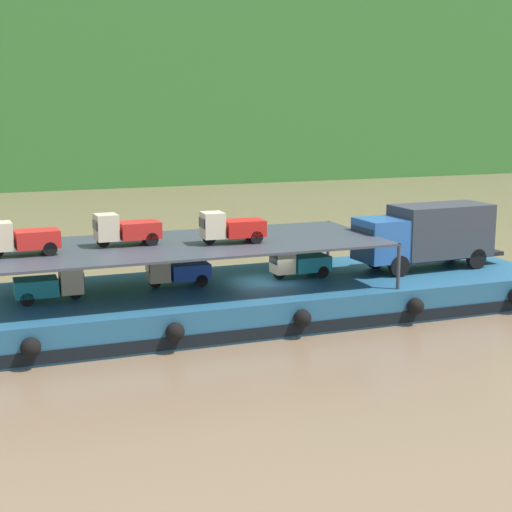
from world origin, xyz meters
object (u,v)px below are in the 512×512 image
Objects in this scene: mini_truck_lower_mid at (299,263)px; mini_truck_upper_stern at (22,238)px; covered_lorry at (427,234)px; mini_truck_lower_aft at (177,271)px; mini_truck_upper_fore at (231,227)px; cargo_barge at (265,298)px; mini_truck_upper_mid at (126,229)px; mini_truck_lower_stern at (50,285)px.

mini_truck_upper_stern is (-12.24, -0.60, 2.00)m from mini_truck_lower_mid.
mini_truck_upper_stern reaches higher than covered_lorry.
covered_lorry is at bearing -3.92° from mini_truck_lower_mid.
mini_truck_lower_aft is (-12.29, 0.78, -1.00)m from covered_lorry.
mini_truck_upper_stern is (-6.51, -0.93, 2.00)m from mini_truck_lower_aft.
covered_lorry is 2.87× the size of mini_truck_upper_fore.
mini_truck_lower_aft is at bearing 176.38° from covered_lorry.
cargo_barge is 11.02m from mini_truck_upper_stern.
mini_truck_upper_mid is (-14.52, 0.60, 1.00)m from covered_lorry.
mini_truck_lower_aft is 0.99× the size of mini_truck_upper_stern.
covered_lorry is 6.65m from mini_truck_lower_mid.
cargo_barge is 9.58m from mini_truck_lower_stern.
cargo_barge is 9.65× the size of mini_truck_upper_fore.
mini_truck_lower_stern is at bearing 175.97° from mini_truck_upper_fore.
mini_truck_upper_stern reaches higher than mini_truck_lower_stern.
mini_truck_lower_stern and mini_truck_lower_mid have the same top height.
cargo_barge is at bearing -8.43° from mini_truck_lower_aft.
mini_truck_lower_stern is 0.99× the size of mini_truck_lower_aft.
mini_truck_upper_stern reaches higher than mini_truck_lower_mid.
cargo_barge is 3.97m from mini_truck_upper_fore.
mini_truck_lower_stern is 2.24m from mini_truck_upper_stern.
cargo_barge is 9.58× the size of mini_truck_upper_mid.
mini_truck_upper_fore reaches higher than mini_truck_lower_mid.
mini_truck_upper_mid reaches higher than mini_truck_lower_stern.
cargo_barge is 9.69× the size of mini_truck_lower_stern.
covered_lorry is (8.34, -0.19, 2.44)m from cargo_barge.
mini_truck_lower_mid is 1.00× the size of mini_truck_upper_fore.
mini_truck_upper_stern reaches higher than cargo_barge.
mini_truck_upper_stern is (-10.46, -0.34, 3.44)m from cargo_barge.
mini_truck_lower_mid is at bearing -1.06° from mini_truck_upper_mid.
mini_truck_upper_fore is at bearing -159.67° from cargo_barge.
mini_truck_lower_mid is at bearing 14.59° from mini_truck_upper_fore.
mini_truck_lower_aft is 1.00× the size of mini_truck_lower_mid.
mini_truck_lower_stern is 7.89m from mini_truck_upper_fore.
mini_truck_upper_stern is 1.00× the size of mini_truck_upper_mid.
mini_truck_lower_stern is at bearing 179.87° from covered_lorry.
mini_truck_lower_aft is 3.00m from mini_truck_upper_mid.
cargo_barge is at bearing 178.68° from covered_lorry.
mini_truck_upper_fore is (-3.63, -0.94, 2.00)m from mini_truck_lower_mid.
mini_truck_upper_mid is (3.29, 0.56, 2.00)m from mini_truck_lower_stern.
mini_truck_lower_aft is (5.52, 0.74, 0.00)m from mini_truck_lower_stern.
mini_truck_upper_fore is at bearing -177.22° from covered_lorry.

